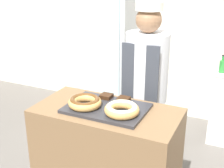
{
  "coord_description": "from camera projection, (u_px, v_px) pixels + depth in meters",
  "views": [
    {
      "loc": [
        0.97,
        -1.98,
        2.01
      ],
      "look_at": [
        0.0,
        0.1,
        1.14
      ],
      "focal_mm": 50.0,
      "sensor_mm": 36.0,
      "label": 1
    }
  ],
  "objects": [
    {
      "name": "donut_light_glaze",
      "position": [
        122.0,
        109.0,
        2.3
      ],
      "size": [
        0.26,
        0.26,
        0.07
      ],
      "color": "tan",
      "rests_on": "serving_tray"
    },
    {
      "name": "bottle_green",
      "position": [
        222.0,
        66.0,
        3.51
      ],
      "size": [
        0.07,
        0.07,
        0.21
      ],
      "color": "#2D8C38",
      "rests_on": "chest_freezer"
    },
    {
      "name": "brownie_back_right",
      "position": [
        124.0,
        99.0,
        2.52
      ],
      "size": [
        0.09,
        0.09,
        0.03
      ],
      "color": "#382111",
      "rests_on": "serving_tray"
    },
    {
      "name": "beverage_fridge",
      "position": [
        109.0,
        48.0,
        4.24
      ],
      "size": [
        0.7,
        0.61,
        1.92
      ],
      "color": "#ADB2B7",
      "rests_on": "ground_plane"
    },
    {
      "name": "serving_tray",
      "position": [
        107.0,
        108.0,
        2.43
      ],
      "size": [
        0.62,
        0.43,
        0.02
      ],
      "color": "#2D2D33",
      "rests_on": "display_counter"
    },
    {
      "name": "donut_chocolate_glaze",
      "position": [
        85.0,
        102.0,
        2.42
      ],
      "size": [
        0.26,
        0.26,
        0.07
      ],
      "color": "tan",
      "rests_on": "serving_tray"
    },
    {
      "name": "brownie_back_left",
      "position": [
        106.0,
        96.0,
        2.59
      ],
      "size": [
        0.09,
        0.09,
        0.03
      ],
      "color": "#382111",
      "rests_on": "serving_tray"
    },
    {
      "name": "display_counter",
      "position": [
        107.0,
        161.0,
        2.61
      ],
      "size": [
        1.14,
        0.58,
        0.96
      ],
      "color": "brown",
      "rests_on": "ground_plane"
    },
    {
      "name": "baker_person",
      "position": [
        146.0,
        92.0,
        2.9
      ],
      "size": [
        0.39,
        0.39,
        1.73
      ],
      "color": "#4C4C51",
      "rests_on": "ground_plane"
    },
    {
      "name": "wall_back",
      "position": [
        177.0,
        19.0,
        4.1
      ],
      "size": [
        8.0,
        0.06,
        2.7
      ],
      "color": "silver",
      "rests_on": "ground_plane"
    }
  ]
}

